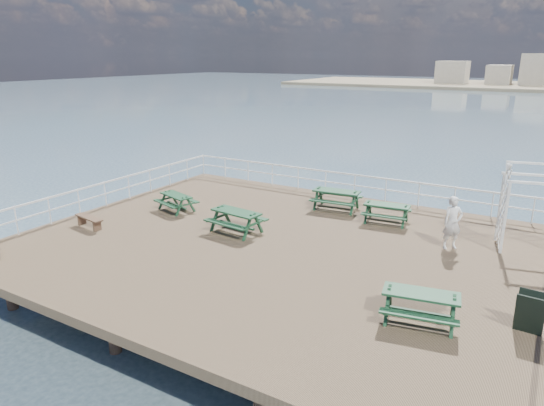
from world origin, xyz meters
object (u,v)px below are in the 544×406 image
(picnic_table_d, at_px, (236,217))
(picnic_table_a, at_px, (176,199))
(person, at_px, (453,223))
(picnic_table_e, at_px, (421,301))
(flat_bench_near, at_px, (89,220))
(picnic_table_c, at_px, (387,209))
(trellis_arbor, at_px, (539,212))
(picnic_table_b, at_px, (336,196))

(picnic_table_d, bearing_deg, picnic_table_a, 172.90)
(picnic_table_a, relative_size, person, 1.05)
(picnic_table_a, height_order, picnic_table_e, picnic_table_e)
(flat_bench_near, relative_size, person, 0.82)
(picnic_table_a, bearing_deg, picnic_table_c, 36.85)
(picnic_table_a, xyz_separation_m, picnic_table_e, (11.22, -3.85, 0.07))
(picnic_table_e, height_order, trellis_arbor, trellis_arbor)
(picnic_table_a, bearing_deg, picnic_table_b, 48.52)
(picnic_table_c, xyz_separation_m, picnic_table_e, (3.03, -6.84, 0.03))
(picnic_table_d, bearing_deg, picnic_table_c, 47.23)
(picnic_table_a, distance_m, trellis_arbor, 13.69)
(picnic_table_d, relative_size, flat_bench_near, 1.38)
(flat_bench_near, height_order, trellis_arbor, trellis_arbor)
(picnic_table_d, relative_size, picnic_table_e, 1.00)
(picnic_table_e, xyz_separation_m, person, (-0.31, 5.36, 0.35))
(picnic_table_b, distance_m, flat_bench_near, 10.02)
(picnic_table_a, height_order, trellis_arbor, trellis_arbor)
(picnic_table_e, relative_size, person, 1.13)
(picnic_table_c, height_order, picnic_table_d, picnic_table_d)
(picnic_table_e, distance_m, trellis_arbor, 7.01)
(picnic_table_d, height_order, picnic_table_e, picnic_table_d)
(picnic_table_c, distance_m, person, 3.12)
(picnic_table_a, xyz_separation_m, picnic_table_b, (5.80, 3.58, 0.10))
(picnic_table_a, relative_size, flat_bench_near, 1.28)
(picnic_table_a, relative_size, picnic_table_b, 0.92)
(picnic_table_b, bearing_deg, flat_bench_near, -141.99)
(picnic_table_b, distance_m, picnic_table_e, 9.20)
(picnic_table_b, bearing_deg, picnic_table_c, -19.73)
(picnic_table_e, bearing_deg, picnic_table_c, 103.51)
(trellis_arbor, distance_m, person, 2.81)
(picnic_table_e, bearing_deg, person, 82.92)
(picnic_table_d, bearing_deg, person, 24.81)
(picnic_table_c, height_order, picnic_table_e, picnic_table_e)
(picnic_table_d, xyz_separation_m, trellis_arbor, (9.68, 3.66, 0.74))
(picnic_table_a, height_order, flat_bench_near, picnic_table_a)
(flat_bench_near, bearing_deg, person, 31.17)
(picnic_table_b, xyz_separation_m, person, (5.11, -2.07, 0.31))
(picnic_table_c, relative_size, trellis_arbor, 0.62)
(picnic_table_b, xyz_separation_m, picnic_table_e, (5.42, -7.43, -0.03))
(picnic_table_d, relative_size, trellis_arbor, 0.69)
(flat_bench_near, xyz_separation_m, person, (12.35, 4.85, 0.60))
(picnic_table_e, bearing_deg, flat_bench_near, 167.29)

